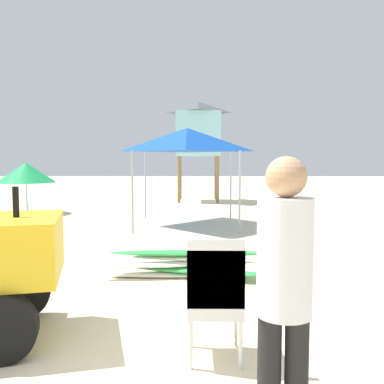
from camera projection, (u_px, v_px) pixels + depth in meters
ground at (108, 369)px, 3.53m from camera, size 80.00×80.00×0.00m
stacked_plastic_chairs at (215, 289)px, 3.59m from camera, size 0.48×0.48×1.11m
surfboard_pile at (191, 264)px, 6.27m from camera, size 2.65×0.80×0.40m
lifeguard_near_center at (284, 287)px, 2.42m from camera, size 0.32×0.32×1.78m
popup_canopy at (187, 140)px, 11.09m from camera, size 2.60×2.60×2.59m
lifeguard_tower at (198, 129)px, 17.46m from camera, size 1.98×1.98×4.14m
beach_umbrella_left at (26, 172)px, 13.47m from camera, size 1.85×1.85×1.66m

